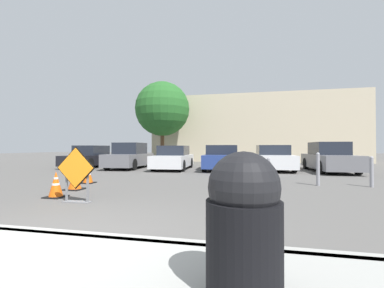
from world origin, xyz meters
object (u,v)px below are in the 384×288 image
(parked_car_fourth, at_px, (222,158))
(parked_car_fifth, at_px, (273,158))
(parked_car_third, at_px, (174,158))
(bollard_second, at_px, (318,168))
(parked_car_sixth, at_px, (329,158))
(bollard_nearest, at_px, (268,170))
(parked_car_second, at_px, (130,157))
(bollard_third, at_px, (372,171))
(traffic_cone_second, at_px, (75,180))
(parked_car_nearest, at_px, (91,157))
(trash_bin, at_px, (244,222))
(traffic_cone_nearest, at_px, (56,185))
(road_closed_sign, at_px, (76,173))
(traffic_cone_third, at_px, (88,174))

(parked_car_fourth, height_order, parked_car_fifth, same)
(parked_car_third, xyz_separation_m, bollard_second, (6.49, -5.16, -0.05))
(parked_car_sixth, height_order, bollard_nearest, parked_car_sixth)
(parked_car_fifth, bearing_deg, parked_car_fourth, 8.08)
(parked_car_second, xyz_separation_m, parked_car_third, (2.80, -0.08, -0.07))
(parked_car_fifth, xyz_separation_m, bollard_third, (2.48, -5.84, -0.13))
(traffic_cone_second, distance_m, parked_car_second, 7.88)
(parked_car_nearest, bearing_deg, bollard_third, 158.34)
(parked_car_fifth, distance_m, trash_bin, 13.08)
(parked_car_nearest, bearing_deg, traffic_cone_nearest, 119.26)
(road_closed_sign, bearing_deg, bollard_third, 27.29)
(parked_car_fourth, relative_size, parked_car_sixth, 0.92)
(bollard_nearest, bearing_deg, bollard_second, 0.00)
(parked_car_nearest, bearing_deg, traffic_cone_third, 123.19)
(traffic_cone_third, bearing_deg, bollard_second, 7.89)
(parked_car_second, height_order, bollard_second, parked_car_second)
(road_closed_sign, distance_m, parked_car_fifth, 11.15)
(traffic_cone_third, xyz_separation_m, bollard_second, (7.82, 1.08, 0.27))
(traffic_cone_second, bearing_deg, bollard_second, 17.96)
(parked_car_fourth, bearing_deg, bollard_second, 121.16)
(traffic_cone_nearest, height_order, traffic_cone_third, traffic_cone_nearest)
(traffic_cone_second, height_order, trash_bin, trash_bin)
(traffic_cone_second, height_order, parked_car_fifth, parked_car_fifth)
(traffic_cone_second, relative_size, traffic_cone_third, 0.92)
(road_closed_sign, bearing_deg, traffic_cone_nearest, 153.74)
(parked_car_nearest, distance_m, parked_car_second, 2.81)
(parked_car_fourth, bearing_deg, traffic_cone_second, 60.76)
(traffic_cone_second, xyz_separation_m, bollard_second, (7.38, 2.39, 0.29))
(road_closed_sign, relative_size, bollard_second, 1.17)
(traffic_cone_second, xyz_separation_m, bollard_third, (8.96, 2.39, 0.24))
(parked_car_second, distance_m, parked_car_fifth, 8.41)
(parked_car_fifth, bearing_deg, parked_car_third, 4.21)
(bollard_third, bearing_deg, bollard_nearest, 180.00)
(traffic_cone_third, bearing_deg, parked_car_second, 103.05)
(traffic_cone_third, xyz_separation_m, bollard_third, (9.40, 1.08, 0.21))
(parked_car_second, height_order, bollard_third, parked_car_second)
(traffic_cone_nearest, height_order, parked_car_fourth, parked_car_fourth)
(parked_car_nearest, relative_size, parked_car_second, 0.98)
(parked_car_nearest, distance_m, parked_car_fourth, 8.39)
(parked_car_nearest, xyz_separation_m, parked_car_second, (2.80, -0.23, 0.06))
(parked_car_nearest, xyz_separation_m, parked_car_sixth, (13.98, -0.01, 0.07))
(traffic_cone_nearest, bearing_deg, trash_bin, -37.40)
(road_closed_sign, distance_m, parked_car_second, 9.75)
(parked_car_sixth, distance_m, bollard_nearest, 6.48)
(road_closed_sign, height_order, traffic_cone_second, road_closed_sign)
(traffic_cone_second, bearing_deg, parked_car_fourth, 64.44)
(road_closed_sign, relative_size, parked_car_third, 0.30)
(parked_car_third, xyz_separation_m, parked_car_fifth, (5.59, 0.68, 0.02))
(parked_car_second, xyz_separation_m, parked_car_fifth, (8.39, 0.60, -0.05))
(traffic_cone_third, bearing_deg, traffic_cone_second, -71.25)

